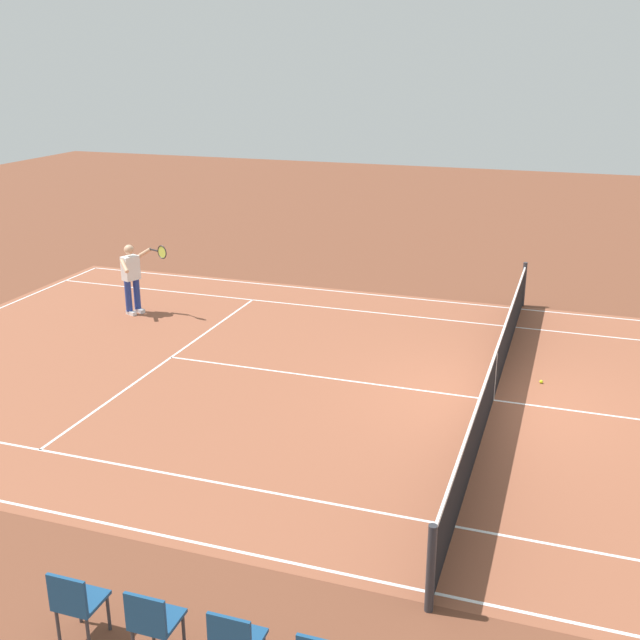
{
  "coord_description": "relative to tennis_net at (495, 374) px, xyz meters",
  "views": [
    {
      "loc": [
        -1.13,
        12.84,
        5.76
      ],
      "look_at": [
        3.46,
        -0.68,
        0.9
      ],
      "focal_mm": 43.62,
      "sensor_mm": 36.0,
      "label": 1
    }
  ],
  "objects": [
    {
      "name": "tennis_player_near",
      "position": [
        8.61,
        -2.25,
        0.44
      ],
      "size": [
        1.18,
        0.74,
        1.7
      ],
      "color": "navy",
      "rests_on": "ground_plane"
    },
    {
      "name": "spectator_chair_7",
      "position": [
        3.32,
        7.44,
        0.03
      ],
      "size": [
        0.44,
        0.44,
        0.88
      ],
      "color": "#38383D",
      "rests_on": "ground_plane"
    },
    {
      "name": "court_slab",
      "position": [
        0.0,
        0.0,
        -0.49
      ],
      "size": [
        24.2,
        11.4,
        0.0
      ],
      "primitive_type": "cube",
      "color": "#935138",
      "rests_on": "ground_plane"
    },
    {
      "name": "spectator_chair_6",
      "position": [
        2.43,
        7.44,
        0.03
      ],
      "size": [
        0.44,
        0.44,
        0.88
      ],
      "color": "#38383D",
      "rests_on": "ground_plane"
    },
    {
      "name": "court_line_markings",
      "position": [
        0.0,
        0.0,
        -0.49
      ],
      "size": [
        23.85,
        11.05,
        0.01
      ],
      "color": "white",
      "rests_on": "ground_plane"
    },
    {
      "name": "tennis_net",
      "position": [
        0.0,
        0.0,
        0.0
      ],
      "size": [
        0.1,
        11.7,
        1.08
      ],
      "color": "#2D2D33",
      "rests_on": "ground_plane"
    },
    {
      "name": "ground_plane",
      "position": [
        0.0,
        0.0,
        -0.49
      ],
      "size": [
        60.0,
        60.0,
        0.0
      ],
      "primitive_type": "plane",
      "color": "brown"
    },
    {
      "name": "tennis_ball",
      "position": [
        -0.76,
        -1.04,
        -0.46
      ],
      "size": [
        0.07,
        0.07,
        0.07
      ],
      "primitive_type": "sphere",
      "color": "#CCE01E",
      "rests_on": "ground_plane"
    }
  ]
}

